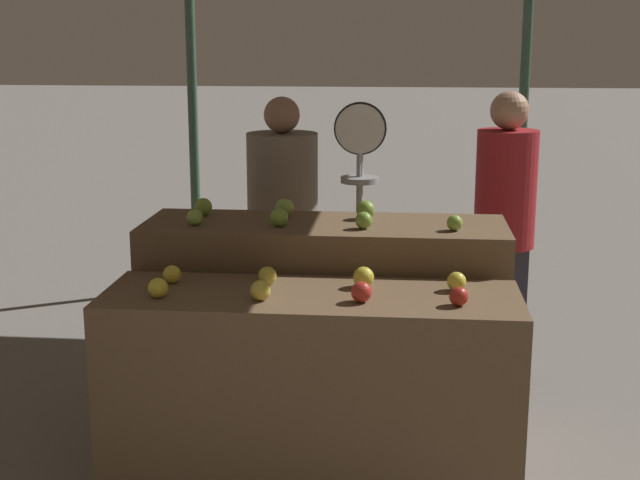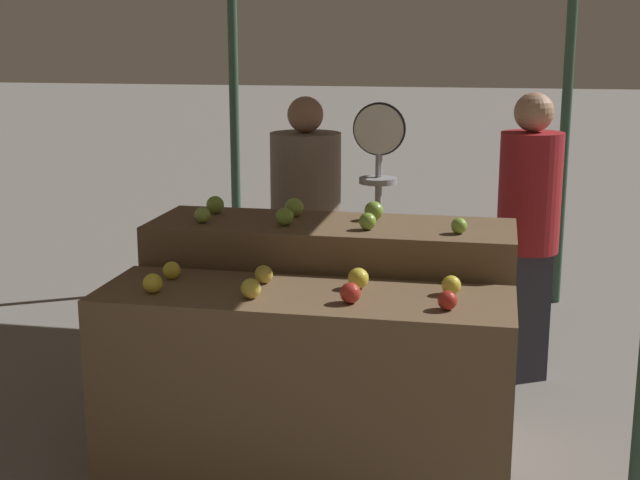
% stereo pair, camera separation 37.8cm
% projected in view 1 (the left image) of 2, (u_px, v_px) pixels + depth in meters
% --- Properties ---
extents(display_counter_front, '(1.67, 0.55, 0.87)m').
position_uv_depth(display_counter_front, '(311.00, 395.00, 3.63)').
color(display_counter_front, brown).
rests_on(display_counter_front, ground_plane).
extents(display_counter_back, '(1.67, 0.55, 1.03)m').
position_uv_depth(display_counter_back, '(324.00, 329.00, 4.19)').
color(display_counter_back, brown).
rests_on(display_counter_back, ground_plane).
extents(apple_front_0, '(0.08, 0.08, 0.08)m').
position_uv_depth(apple_front_0, '(158.00, 288.00, 3.47)').
color(apple_front_0, gold).
rests_on(apple_front_0, display_counter_front).
extents(apple_front_1, '(0.08, 0.08, 0.08)m').
position_uv_depth(apple_front_1, '(260.00, 290.00, 3.43)').
color(apple_front_1, gold).
rests_on(apple_front_1, display_counter_front).
extents(apple_front_2, '(0.08, 0.08, 0.08)m').
position_uv_depth(apple_front_2, '(361.00, 292.00, 3.41)').
color(apple_front_2, '#B72D23').
rests_on(apple_front_2, display_counter_front).
extents(apple_front_3, '(0.07, 0.07, 0.07)m').
position_uv_depth(apple_front_3, '(459.00, 296.00, 3.37)').
color(apple_front_3, '#AD281E').
rests_on(apple_front_3, display_counter_front).
extents(apple_front_4, '(0.08, 0.08, 0.08)m').
position_uv_depth(apple_front_4, '(172.00, 274.00, 3.67)').
color(apple_front_4, gold).
rests_on(apple_front_4, display_counter_front).
extents(apple_front_5, '(0.08, 0.08, 0.08)m').
position_uv_depth(apple_front_5, '(267.00, 276.00, 3.65)').
color(apple_front_5, gold).
rests_on(apple_front_5, display_counter_front).
extents(apple_front_6, '(0.09, 0.09, 0.09)m').
position_uv_depth(apple_front_6, '(364.00, 277.00, 3.61)').
color(apple_front_6, gold).
rests_on(apple_front_6, display_counter_front).
extents(apple_front_7, '(0.08, 0.08, 0.08)m').
position_uv_depth(apple_front_7, '(456.00, 281.00, 3.56)').
color(apple_front_7, gold).
rests_on(apple_front_7, display_counter_front).
extents(apple_back_0, '(0.07, 0.07, 0.07)m').
position_uv_depth(apple_back_0, '(195.00, 217.00, 4.02)').
color(apple_back_0, '#8EB247').
rests_on(apple_back_0, display_counter_back).
extents(apple_back_1, '(0.08, 0.08, 0.08)m').
position_uv_depth(apple_back_1, '(279.00, 217.00, 3.99)').
color(apple_back_1, '#7AA338').
rests_on(apple_back_1, display_counter_back).
extents(apple_back_2, '(0.08, 0.08, 0.08)m').
position_uv_depth(apple_back_2, '(364.00, 220.00, 3.95)').
color(apple_back_2, '#7AA338').
rests_on(apple_back_2, display_counter_back).
extents(apple_back_3, '(0.07, 0.07, 0.07)m').
position_uv_depth(apple_back_3, '(455.00, 223.00, 3.91)').
color(apple_back_3, '#84AD3D').
rests_on(apple_back_3, display_counter_back).
extents(apple_back_4, '(0.09, 0.09, 0.09)m').
position_uv_depth(apple_back_4, '(203.00, 207.00, 4.23)').
color(apple_back_4, '#84AD3D').
rests_on(apple_back_4, display_counter_back).
extents(apple_back_5, '(0.09, 0.09, 0.09)m').
position_uv_depth(apple_back_5, '(285.00, 208.00, 4.19)').
color(apple_back_5, '#8EB247').
rests_on(apple_back_5, display_counter_back).
extents(apple_back_6, '(0.09, 0.09, 0.09)m').
position_uv_depth(apple_back_6, '(365.00, 210.00, 4.15)').
color(apple_back_6, '#7AA338').
rests_on(apple_back_6, display_counter_back).
extents(produce_scale, '(0.28, 0.20, 1.53)m').
position_uv_depth(produce_scale, '(360.00, 182.00, 4.70)').
color(produce_scale, '#99999E').
rests_on(produce_scale, ground_plane).
extents(person_vendor_at_scale, '(0.45, 0.45, 1.54)m').
position_uv_depth(person_vendor_at_scale, '(283.00, 215.00, 5.05)').
color(person_vendor_at_scale, '#2D2D38').
rests_on(person_vendor_at_scale, ground_plane).
extents(person_customer_left, '(0.45, 0.45, 1.58)m').
position_uv_depth(person_customer_left, '(505.00, 214.00, 4.86)').
color(person_customer_left, '#2D2D38').
rests_on(person_customer_left, ground_plane).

